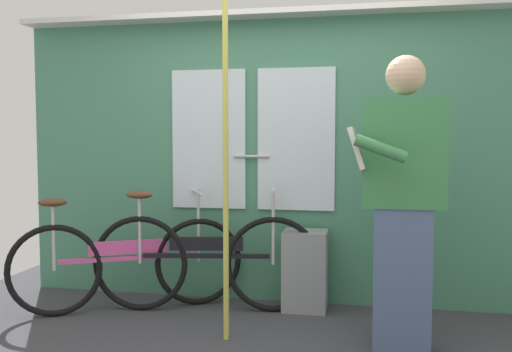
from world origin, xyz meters
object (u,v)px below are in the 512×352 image
trash_bin_by_wall (305,270)px  handrail_pole (226,168)px  bicycle_leaning_behind (128,263)px  bicycle_near_door (205,261)px  passenger_reading_newspaper (402,196)px

trash_bin_by_wall → handrail_pole: size_ratio=0.27×
bicycle_leaning_behind → handrail_pole: handrail_pole is taller
bicycle_leaning_behind → bicycle_near_door: bearing=-17.7°
handrail_pole → trash_bin_by_wall: bearing=58.9°
trash_bin_by_wall → handrail_pole: bearing=-121.1°
bicycle_leaning_behind → passenger_reading_newspaper: 2.08m
passenger_reading_newspaper → trash_bin_by_wall: passenger_reading_newspaper is taller
bicycle_near_door → bicycle_leaning_behind: 0.58m
bicycle_near_door → trash_bin_by_wall: bicycle_near_door is taller
passenger_reading_newspaper → handrail_pole: 1.10m
trash_bin_by_wall → bicycle_near_door: bearing=-165.9°
passenger_reading_newspaper → trash_bin_by_wall: (-0.65, 0.67, -0.65)m
passenger_reading_newspaper → handrail_pole: size_ratio=0.81×
passenger_reading_newspaper → handrail_pole: (-1.09, -0.05, 0.16)m
bicycle_leaning_behind → passenger_reading_newspaper: (1.95, -0.39, 0.58)m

